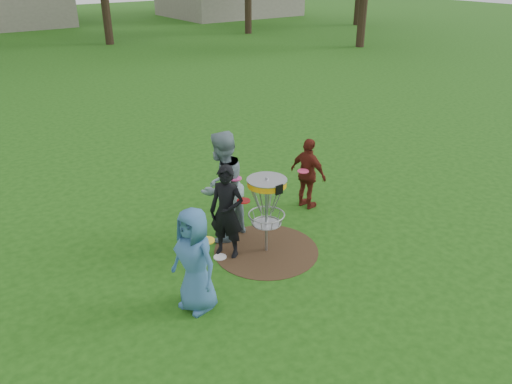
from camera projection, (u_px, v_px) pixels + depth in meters
ground at (266, 250)px, 8.60m from camera, size 100.00×100.00×0.00m
dirt_patch at (266, 250)px, 8.60m from camera, size 1.80×1.80×0.01m
player_blue at (195, 260)px, 6.89m from camera, size 0.67×0.87×1.58m
player_black at (227, 212)px, 8.15m from camera, size 0.65×0.70×1.61m
player_grey at (222, 187)px, 8.59m from camera, size 1.16×1.04×1.99m
player_maroon at (308, 174)px, 9.79m from camera, size 0.48×0.89×1.44m
disc_on_grass at (220, 257)px, 8.39m from camera, size 0.22×0.22×0.02m
disc_golf_basket at (267, 197)px, 8.16m from camera, size 0.66×0.67×1.38m
held_discs at (251, 195)px, 8.25m from camera, size 3.09×1.48×0.35m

